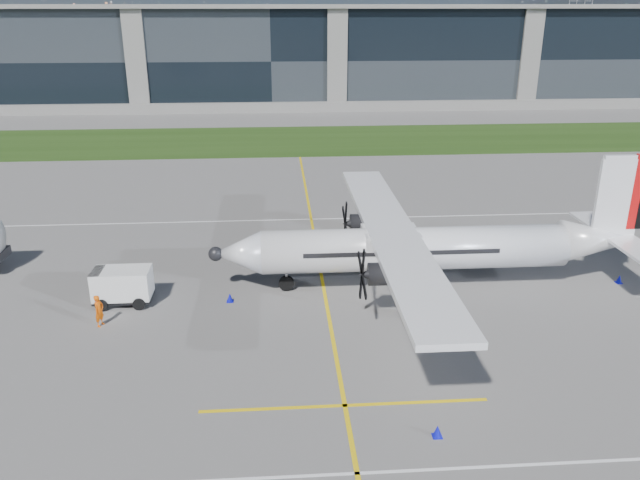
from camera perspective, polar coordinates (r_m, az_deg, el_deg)
The scene contains 13 objects.
ground at distance 69.31m, azimuth -4.38°, elevation 7.71°, with size 400.00×400.00×0.00m, color #555351.
grass_strip at distance 77.13m, azimuth -4.37°, elevation 9.05°, with size 400.00×18.00×0.04m, color #1F3B10.
terminal_building at distance 107.85m, azimuth -4.48°, elevation 16.38°, with size 120.00×20.00×15.00m, color black.
tree_line at distance 168.02m, azimuth -4.40°, elevation 16.38°, with size 400.00×6.00×6.00m, color black.
pylon_east at distance 196.66m, azimuth 22.69°, elevation 19.08°, with size 9.00×4.60×30.00m, color gray, non-canonical shape.
yellow_taxiway_centerline at distance 40.71m, azimuth -0.16°, elevation -1.70°, with size 0.20×70.00×0.01m, color yellow.
turboprop_aircraft at distance 35.94m, azimuth 10.14°, elevation 1.44°, with size 24.85×25.77×7.73m, color white, non-canonical shape.
baggage_tug at distance 36.10m, azimuth -17.59°, elevation -4.07°, with size 3.31×1.99×1.99m, color white, non-canonical shape.
ground_crew_person at distance 34.00m, azimuth -19.57°, elevation -5.93°, with size 0.79×0.57×1.95m, color #F25907.
safety_cone_stbdwing at distance 48.20m, azimuth 4.69°, elevation 2.16°, with size 0.36×0.36×0.50m, color #0A0DBA.
safety_cone_tail at distance 41.19m, azimuth 25.68°, elevation -3.23°, with size 0.36×0.36×0.50m, color #0A0DBA.
safety_cone_portwing at distance 25.34m, azimuth 10.69°, elevation -16.79°, with size 0.36×0.36×0.50m, color #0A0DBA.
safety_cone_nose_port at distance 35.22m, azimuth -8.24°, elevation -5.23°, with size 0.36×0.36×0.50m, color #0A0DBA.
Camera 1 is at (0.43, -27.55, 15.53)m, focal length 35.00 mm.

